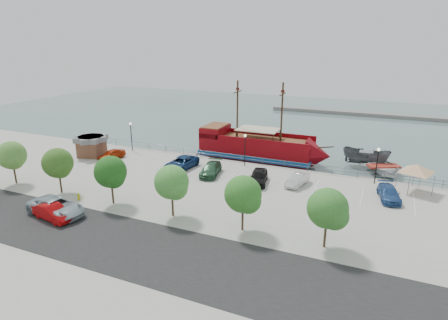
% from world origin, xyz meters
% --- Properties ---
extents(ground, '(160.00, 160.00, 0.00)m').
position_xyz_m(ground, '(0.00, 0.00, -1.00)').
color(ground, '#4D6260').
extents(land_slab, '(100.00, 58.00, 1.20)m').
position_xyz_m(land_slab, '(0.00, -21.00, -0.60)').
color(land_slab, '#AAA596').
rests_on(land_slab, ground).
extents(street, '(100.00, 8.00, 0.04)m').
position_xyz_m(street, '(0.00, -16.00, 0.01)').
color(street, black).
rests_on(street, land_slab).
extents(sidewalk, '(100.00, 4.00, 0.05)m').
position_xyz_m(sidewalk, '(0.00, -10.00, 0.01)').
color(sidewalk, '#9A9783').
rests_on(sidewalk, land_slab).
extents(seawall_railing, '(50.00, 0.06, 1.00)m').
position_xyz_m(seawall_railing, '(0.00, 7.80, 0.53)').
color(seawall_railing, '#575C62').
rests_on(seawall_railing, land_slab).
extents(far_shore, '(40.00, 3.00, 0.80)m').
position_xyz_m(far_shore, '(10.00, 55.00, -0.60)').
color(far_shore, gray).
rests_on(far_shore, ground).
extents(pirate_ship, '(18.98, 5.33, 11.95)m').
position_xyz_m(pirate_ship, '(1.04, 12.15, 1.00)').
color(pirate_ship, maroon).
rests_on(pirate_ship, ground).
extents(patrol_boat, '(6.64, 3.31, 2.46)m').
position_xyz_m(patrol_boat, '(14.44, 15.44, 0.23)').
color(patrol_boat, '#4E5054').
rests_on(patrol_boat, ground).
extents(speedboat, '(7.46, 8.35, 1.43)m').
position_xyz_m(speedboat, '(16.80, 13.42, -0.29)').
color(speedboat, silver).
rests_on(speedboat, ground).
extents(dock_west, '(7.89, 3.22, 0.44)m').
position_xyz_m(dock_west, '(-12.87, 9.20, -0.78)').
color(dock_west, gray).
rests_on(dock_west, ground).
extents(dock_mid, '(6.59, 3.94, 0.36)m').
position_xyz_m(dock_mid, '(7.85, 9.20, -0.82)').
color(dock_mid, slate).
rests_on(dock_mid, ground).
extents(dock_east, '(6.91, 2.47, 0.39)m').
position_xyz_m(dock_east, '(17.47, 9.20, -0.81)').
color(dock_east, slate).
rests_on(dock_east, ground).
extents(shed, '(4.19, 4.19, 2.89)m').
position_xyz_m(shed, '(-21.56, 1.98, 1.54)').
color(shed, brown).
rests_on(shed, land_slab).
extents(canopy_tent, '(5.67, 5.67, 3.56)m').
position_xyz_m(canopy_tent, '(20.01, 5.80, 3.10)').
color(canopy_tent, slate).
rests_on(canopy_tent, land_slab).
extents(street_van, '(6.30, 3.48, 1.67)m').
position_xyz_m(street_van, '(-11.15, -14.28, 0.83)').
color(street_van, '#9AA8B1').
rests_on(street_van, street).
extents(street_sedan, '(4.66, 2.30, 1.47)m').
position_xyz_m(street_sedan, '(-10.72, -15.06, 0.73)').
color(street_sedan, '#B4070A').
rests_on(street_sedan, street).
extents(fire_hydrant, '(0.27, 0.27, 0.79)m').
position_xyz_m(fire_hydrant, '(-11.80, -10.80, 0.43)').
color(fire_hydrant, gold).
rests_on(fire_hydrant, sidewalk).
extents(lamp_post_left, '(0.36, 0.36, 4.28)m').
position_xyz_m(lamp_post_left, '(-18.00, 6.50, 2.94)').
color(lamp_post_left, black).
rests_on(lamp_post_left, land_slab).
extents(lamp_post_mid, '(0.36, 0.36, 4.28)m').
position_xyz_m(lamp_post_mid, '(0.00, 6.50, 2.94)').
color(lamp_post_mid, black).
rests_on(lamp_post_mid, land_slab).
extents(lamp_post_right, '(0.36, 0.36, 4.28)m').
position_xyz_m(lamp_post_right, '(16.00, 6.50, 2.94)').
color(lamp_post_right, black).
rests_on(lamp_post_right, land_slab).
extents(tree_a, '(3.30, 3.20, 5.00)m').
position_xyz_m(tree_a, '(-21.85, -10.07, 3.30)').
color(tree_a, '#473321').
rests_on(tree_a, sidewalk).
extents(tree_b, '(3.30, 3.20, 5.00)m').
position_xyz_m(tree_b, '(-14.85, -10.07, 3.30)').
color(tree_b, '#473321').
rests_on(tree_b, sidewalk).
extents(tree_c, '(3.30, 3.20, 5.00)m').
position_xyz_m(tree_c, '(-7.85, -10.07, 3.30)').
color(tree_c, '#473321').
rests_on(tree_c, sidewalk).
extents(tree_d, '(3.30, 3.20, 5.00)m').
position_xyz_m(tree_d, '(-0.85, -10.07, 3.30)').
color(tree_d, '#473321').
rests_on(tree_d, sidewalk).
extents(tree_e, '(3.30, 3.20, 5.00)m').
position_xyz_m(tree_e, '(6.15, -10.07, 3.30)').
color(tree_e, '#473321').
rests_on(tree_e, sidewalk).
extents(tree_f, '(3.30, 3.20, 5.00)m').
position_xyz_m(tree_f, '(13.15, -10.07, 3.30)').
color(tree_f, '#473321').
rests_on(tree_f, sidewalk).
extents(parked_car_a, '(2.39, 4.29, 1.38)m').
position_xyz_m(parked_car_a, '(-17.96, 1.82, 0.69)').
color(parked_car_a, '#B02D0A').
rests_on(parked_car_a, land_slab).
extents(parked_car_c, '(2.94, 5.73, 1.55)m').
position_xyz_m(parked_car_c, '(-7.06, 2.15, 0.77)').
color(parked_car_c, navy).
rests_on(parked_car_c, land_slab).
extents(parked_car_d, '(2.94, 5.25, 1.44)m').
position_xyz_m(parked_car_d, '(-2.60, 1.62, 0.72)').
color(parked_car_d, '#2A5636').
rests_on(parked_car_d, land_slab).
extents(parked_car_e, '(2.82, 4.99, 1.60)m').
position_xyz_m(parked_car_e, '(3.66, 1.29, 0.80)').
color(parked_car_e, black).
rests_on(parked_car_e, land_slab).
extents(parked_car_f, '(2.21, 4.24, 1.33)m').
position_xyz_m(parked_car_f, '(7.93, 2.46, 0.67)').
color(parked_car_f, silver).
rests_on(parked_car_f, land_slab).
extents(parked_car_h, '(2.76, 4.89, 1.34)m').
position_xyz_m(parked_car_h, '(17.54, 2.30, 0.67)').
color(parked_car_h, '#284C86').
rests_on(parked_car_h, land_slab).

